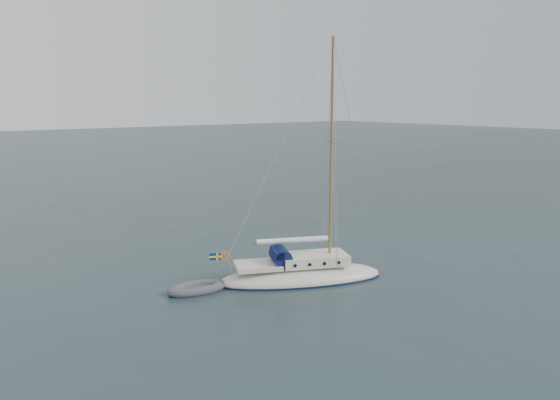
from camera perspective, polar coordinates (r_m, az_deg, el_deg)
ground at (r=28.76m, az=2.01°, el=-6.87°), size 300.00×300.00×0.00m
sailboat at (r=26.20m, az=2.25°, el=-6.54°), size 8.36×2.51×11.91m
dinghy at (r=25.18m, az=-8.68°, el=-9.10°), size 2.79×1.26×0.40m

